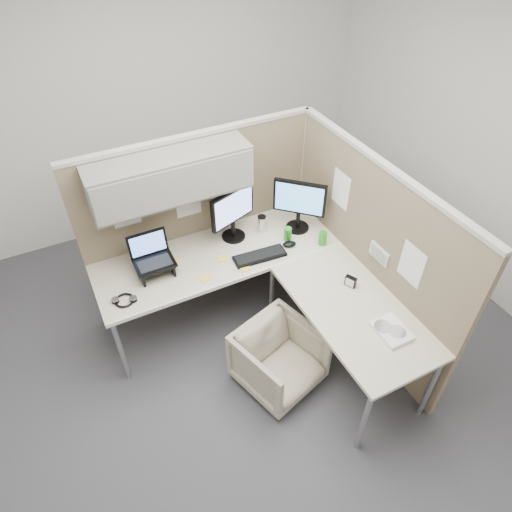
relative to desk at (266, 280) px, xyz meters
name	(u,v)px	position (x,y,z in m)	size (l,w,h in m)	color
ground	(259,351)	(-0.12, -0.13, -0.69)	(4.50, 4.50, 0.00)	#3D3C42
partition_back	(188,202)	(-0.34, 0.70, 0.41)	(2.00, 0.36, 1.63)	#806E54
partition_right	(364,252)	(0.78, -0.19, 0.13)	(0.07, 2.03, 1.63)	#806E54
desk	(266,280)	(0.00, 0.00, 0.00)	(2.00, 1.98, 0.73)	beige
office_chair	(279,357)	(-0.11, -0.44, -0.39)	(0.57, 0.54, 0.59)	#B8AC92
monitor_left	(233,211)	(-0.02, 0.55, 0.32)	(0.43, 0.20, 0.47)	black
monitor_right	(299,202)	(0.52, 0.41, 0.32)	(0.34, 0.33, 0.47)	black
laptop_station	(153,260)	(-0.75, 0.43, 0.16)	(0.30, 0.26, 0.32)	black
keyboard	(260,256)	(0.06, 0.22, 0.05)	(0.43, 0.14, 0.02)	black
mouse	(289,244)	(0.34, 0.23, 0.06)	(0.11, 0.07, 0.04)	black
travel_mug	(262,224)	(0.23, 0.52, 0.12)	(0.07, 0.07, 0.15)	silver
soda_can_green	(323,238)	(0.60, 0.13, 0.10)	(0.07, 0.07, 0.12)	#268C1E
soda_can_silver	(288,234)	(0.37, 0.31, 0.10)	(0.07, 0.07, 0.12)	#268C1E
sticky_note_a	(205,278)	(-0.43, 0.19, 0.05)	(0.08, 0.08, 0.01)	yellow
sticky_note_c	(174,261)	(-0.58, 0.49, 0.05)	(0.08, 0.08, 0.01)	yellow
sticky_note_b	(245,268)	(-0.11, 0.15, 0.05)	(0.08, 0.08, 0.01)	yellow
sticky_note_d	(222,259)	(-0.23, 0.33, 0.05)	(0.08, 0.08, 0.01)	yellow
headphones	(125,300)	(-1.04, 0.23, 0.06)	(0.19, 0.19, 0.03)	black
paper_stack	(392,331)	(0.51, -0.87, 0.06)	(0.20, 0.25, 0.03)	white
desk_clock	(351,281)	(0.52, -0.38, 0.09)	(0.07, 0.09, 0.09)	black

